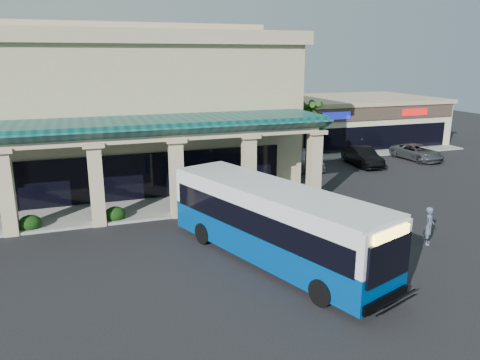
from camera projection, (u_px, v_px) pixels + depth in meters
name	position (u px, v px, depth m)	size (l,w,h in m)	color
ground	(256.00, 241.00, 24.10)	(110.00, 110.00, 0.00)	black
main_building	(79.00, 106.00, 34.70)	(30.80, 14.80, 11.35)	tan
arcade	(85.00, 171.00, 27.03)	(30.00, 6.20, 5.70)	#093B3A
strip_mall	(331.00, 120.00, 51.11)	(22.50, 12.50, 4.90)	beige
palm_0	(308.00, 136.00, 36.00)	(2.40, 2.40, 6.60)	#183A0F
palm_1	(302.00, 134.00, 39.16)	(2.40, 2.40, 5.80)	#183A0F
broadleaf_tree	(258.00, 133.00, 43.21)	(2.60, 2.60, 4.81)	black
transit_bus	(273.00, 225.00, 21.40)	(2.96, 12.72, 3.55)	navy
pedestrian	(429.00, 226.00, 23.55)	(0.71, 0.47, 1.96)	#4A536A
car_silver	(306.00, 159.00, 39.63)	(1.96, 4.87, 1.66)	silver
car_white	(362.00, 156.00, 40.55)	(1.75, 5.01, 1.65)	black
car_gray	(417.00, 152.00, 42.91)	(2.38, 5.17, 1.44)	#404348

